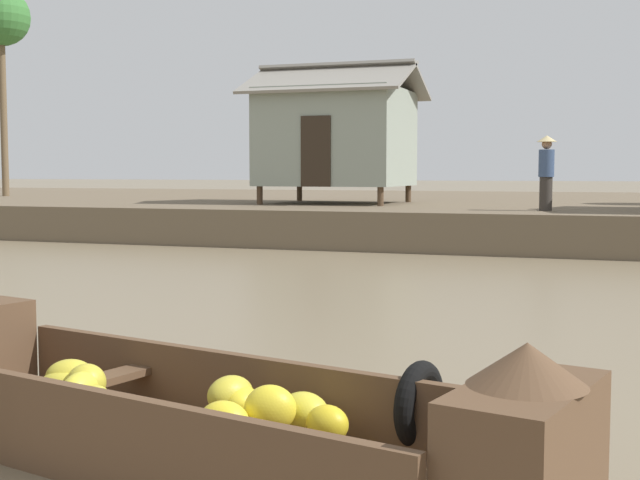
{
  "coord_description": "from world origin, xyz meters",
  "views": [
    {
      "loc": [
        3.59,
        0.29,
        1.74
      ],
      "look_at": [
        1.05,
        7.48,
        1.13
      ],
      "focal_mm": 47.99,
      "sensor_mm": 36.0,
      "label": 1
    }
  ],
  "objects": [
    {
      "name": "riverbank_strip",
      "position": [
        0.0,
        27.91,
        0.44
      ],
      "size": [
        160.0,
        20.0,
        0.87
      ],
      "primitive_type": "cube",
      "color": "brown",
      "rests_on": "ground"
    },
    {
      "name": "stilt_house_left",
      "position": [
        -3.8,
        22.52,
        2.72
      ],
      "size": [
        4.41,
        3.85,
        3.8
      ],
      "color": "#4C3826",
      "rests_on": "riverbank_strip"
    },
    {
      "name": "banana_boat",
      "position": [
        1.1,
        4.73,
        0.33
      ],
      "size": [
        4.91,
        2.1,
        0.97
      ],
      "color": "brown",
      "rests_on": "ground"
    },
    {
      "name": "ground_plane",
      "position": [
        0.0,
        10.0,
        0.0
      ],
      "size": [
        300.0,
        300.0,
        0.0
      ],
      "primitive_type": "plane",
      "color": "#7A6B51"
    },
    {
      "name": "vendor_person",
      "position": [
        2.0,
        19.76,
        1.8
      ],
      "size": [
        0.44,
        0.44,
        1.66
      ],
      "color": "#332D28",
      "rests_on": "riverbank_strip"
    },
    {
      "name": "palm_tree_near",
      "position": [
        -16.95,
        25.04,
        6.97
      ],
      "size": [
        2.01,
        2.01,
        7.24
      ],
      "color": "brown",
      "rests_on": "riverbank_strip"
    }
  ]
}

